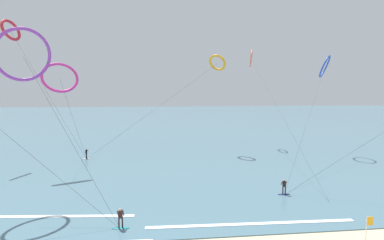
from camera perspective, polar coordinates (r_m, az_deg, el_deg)
name	(u,v)px	position (r m, az deg, el deg)	size (l,w,h in m)	color
sea_water	(168,119)	(122.55, -4.56, 0.16)	(400.00, 200.00, 0.08)	slate
surfer_ivory	(86,154)	(53.63, -19.12, -6.05)	(1.40, 0.60, 1.70)	silver
surfer_navy	(284,188)	(35.09, 16.83, -12.02)	(1.40, 0.73, 1.70)	navy
surfer_teal	(121,220)	(26.64, -13.19, -17.65)	(1.40, 0.64, 1.70)	teal
kite_coral	(251,59)	(64.97, 10.98, 11.20)	(2.99, 35.75, 19.71)	#EA7260
kite_magenta	(60,77)	(45.53, -23.45, 7.30)	(5.56, 10.01, 15.21)	#CC288E
kite_violet	(23,55)	(34.60, -29.00, 10.59)	(12.51, 9.87, 17.34)	purple
kite_amber	(217,63)	(57.12, 4.72, 10.59)	(24.79, 6.44, 17.90)	orange
kite_cobalt	(325,67)	(60.02, 23.55, 9.12)	(18.31, 23.54, 17.58)	#2647B7
kite_crimson	(11,30)	(56.00, -30.74, 14.21)	(11.84, 3.82, 22.22)	red
beach_flag	(368,230)	(24.92, 29.96, -17.31)	(0.47, 0.08, 2.80)	silver
wave_crest_mid	(252,224)	(27.50, 11.13, -18.58)	(17.79, 0.50, 0.12)	white
wave_crest_far	(39,217)	(31.49, -26.65, -15.88)	(16.84, 0.50, 0.12)	white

